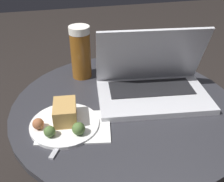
# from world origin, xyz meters

# --- Properties ---
(table) EXTENTS (0.69, 0.69, 0.49)m
(table) POSITION_xyz_m (0.00, 0.00, 0.36)
(table) COLOR #9E9EA3
(table) RESTS_ON ground_plane
(napkin) EXTENTS (0.22, 0.17, 0.00)m
(napkin) POSITION_xyz_m (-0.17, -0.08, 0.49)
(napkin) COLOR white
(napkin) RESTS_ON table
(laptop) EXTENTS (0.37, 0.26, 0.22)m
(laptop) POSITION_xyz_m (0.10, 0.03, 0.53)
(laptop) COLOR silver
(laptop) RESTS_ON table
(beer_glass) EXTENTS (0.07, 0.07, 0.19)m
(beer_glass) POSITION_xyz_m (-0.10, 0.21, 0.58)
(beer_glass) COLOR brown
(beer_glass) RESTS_ON table
(snack_plate) EXTENTS (0.19, 0.19, 0.06)m
(snack_plate) POSITION_xyz_m (-0.19, -0.06, 0.51)
(snack_plate) COLOR white
(snack_plate) RESTS_ON table
(fork) EXTENTS (0.10, 0.16, 0.01)m
(fork) POSITION_xyz_m (-0.19, -0.09, 0.49)
(fork) COLOR #B2B2B7
(fork) RESTS_ON table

